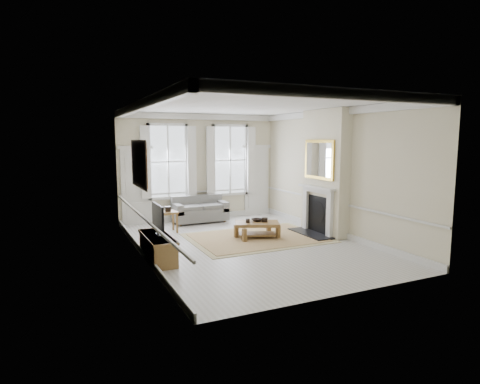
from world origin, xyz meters
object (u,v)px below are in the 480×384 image
coffee_table (257,225)px  tv_stand (158,248)px  sofa (199,211)px  side_table (168,215)px

coffee_table → tv_stand: tv_stand is taller
sofa → coffee_table: (0.69, -2.64, 0.00)m
coffee_table → sofa: bearing=127.8°
side_table → tv_stand: side_table is taller
coffee_table → tv_stand: size_ratio=0.86×
sofa → coffee_table: sofa is taller
sofa → side_table: 1.61m
tv_stand → coffee_table: bearing=16.2°
sofa → tv_stand: sofa is taller
side_table → tv_stand: 2.64m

